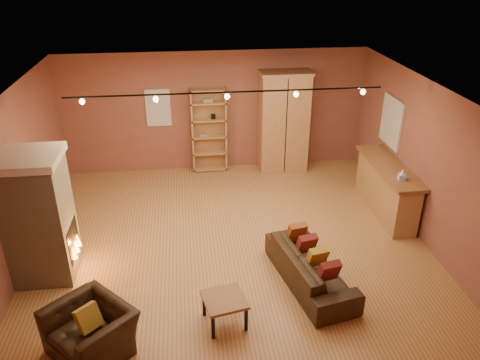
{
  "coord_description": "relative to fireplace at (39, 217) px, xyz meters",
  "views": [
    {
      "loc": [
        -0.69,
        -7.19,
        4.83
      ],
      "look_at": [
        0.21,
        0.2,
        1.11
      ],
      "focal_mm": 35.0,
      "sensor_mm": 36.0,
      "label": 1
    }
  ],
  "objects": [
    {
      "name": "floor",
      "position": [
        3.04,
        0.6,
        -1.06
      ],
      "size": [
        7.0,
        7.0,
        0.0
      ],
      "primitive_type": "plane",
      "color": "olive",
      "rests_on": "ground"
    },
    {
      "name": "ceiling",
      "position": [
        3.04,
        0.6,
        1.74
      ],
      "size": [
        7.0,
        7.0,
        0.0
      ],
      "primitive_type": "plane",
      "rotation": [
        3.14,
        0.0,
        0.0
      ],
      "color": "brown",
      "rests_on": "back_wall"
    },
    {
      "name": "back_wall",
      "position": [
        3.04,
        3.85,
        0.34
      ],
      "size": [
        7.0,
        0.02,
        2.8
      ],
      "primitive_type": "cube",
      "color": "#8E5241",
      "rests_on": "floor"
    },
    {
      "name": "left_wall",
      "position": [
        -0.46,
        0.6,
        0.34
      ],
      "size": [
        0.02,
        6.5,
        2.8
      ],
      "primitive_type": "cube",
      "color": "#8E5241",
      "rests_on": "floor"
    },
    {
      "name": "right_wall",
      "position": [
        6.54,
        0.6,
        0.34
      ],
      "size": [
        0.02,
        6.5,
        2.8
      ],
      "primitive_type": "cube",
      "color": "#8E5241",
      "rests_on": "floor"
    },
    {
      "name": "fireplace",
      "position": [
        0.0,
        0.0,
        0.0
      ],
      "size": [
        1.01,
        0.98,
        2.12
      ],
      "color": "tan",
      "rests_on": "floor"
    },
    {
      "name": "back_window",
      "position": [
        1.74,
        3.83,
        0.49
      ],
      "size": [
        0.56,
        0.04,
        0.86
      ],
      "primitive_type": "cube",
      "color": "silver",
      "rests_on": "back_wall"
    },
    {
      "name": "bookcase",
      "position": [
        2.88,
        3.74,
        -0.05
      ],
      "size": [
        0.81,
        0.32,
        1.99
      ],
      "color": "tan",
      "rests_on": "floor"
    },
    {
      "name": "armoire",
      "position": [
        4.61,
        3.55,
        0.13
      ],
      "size": [
        1.17,
        0.66,
        2.37
      ],
      "color": "tan",
      "rests_on": "floor"
    },
    {
      "name": "bar_counter",
      "position": [
        6.24,
        1.24,
        -0.54
      ],
      "size": [
        0.58,
        2.16,
        1.03
      ],
      "color": "tan",
      "rests_on": "floor"
    },
    {
      "name": "tissue_box",
      "position": [
        6.19,
        0.61,
        0.06
      ],
      "size": [
        0.15,
        0.15,
        0.23
      ],
      "rotation": [
        0.0,
        0.0,
        -0.16
      ],
      "color": "#8EBFE4",
      "rests_on": "bar_counter"
    },
    {
      "name": "right_window",
      "position": [
        6.51,
        2.0,
        0.59
      ],
      "size": [
        0.05,
        0.9,
        1.0
      ],
      "primitive_type": "cube",
      "color": "silver",
      "rests_on": "right_wall"
    },
    {
      "name": "loveseat",
      "position": [
        4.18,
        -0.77,
        -0.66
      ],
      "size": [
        0.96,
        2.04,
        0.8
      ],
      "rotation": [
        0.0,
        0.0,
        1.78
      ],
      "color": "black",
      "rests_on": "floor"
    },
    {
      "name": "armchair",
      "position": [
        0.97,
        -1.81,
        -0.61
      ],
      "size": [
        1.2,
        1.22,
        0.91
      ],
      "rotation": [
        0.0,
        0.0,
        -0.81
      ],
      "color": "black",
      "rests_on": "floor"
    },
    {
      "name": "coffee_table",
      "position": [
        2.75,
        -1.5,
        -0.69
      ],
      "size": [
        0.68,
        0.68,
        0.43
      ],
      "rotation": [
        0.0,
        0.0,
        0.21
      ],
      "color": "brown",
      "rests_on": "floor"
    },
    {
      "name": "track_rail",
      "position": [
        3.04,
        0.8,
        1.63
      ],
      "size": [
        5.2,
        0.09,
        0.13
      ],
      "color": "black",
      "rests_on": "ceiling"
    }
  ]
}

